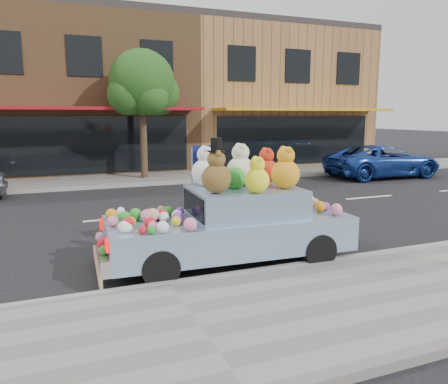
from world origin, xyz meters
name	(u,v)px	position (x,y,z in m)	size (l,w,h in m)	color
ground	(119,219)	(0.00, 0.00, 0.00)	(120.00, 120.00, 0.00)	black
near_sidewalk	(200,330)	(0.00, -6.50, 0.06)	(60.00, 3.00, 0.12)	gray
far_sidewalk	(94,181)	(0.00, 6.50, 0.06)	(60.00, 3.00, 0.12)	gray
near_kerb	(169,286)	(0.00, -5.00, 0.07)	(60.00, 0.12, 0.13)	gray
far_kerb	(98,187)	(0.00, 5.00, 0.07)	(60.00, 0.12, 0.13)	gray
storefront_mid	(80,95)	(0.00, 11.97, 3.64)	(10.00, 9.80, 7.30)	olive
storefront_right	(261,98)	(10.00, 11.97, 3.64)	(10.00, 9.80, 7.30)	olive
street_tree	(142,88)	(2.03, 6.55, 3.69)	(3.00, 2.70, 5.22)	#38281C
car_blue	(383,161)	(11.70, 3.61, 0.69)	(2.29, 4.98, 1.38)	#1B3C96
art_car	(231,218)	(1.40, -4.14, 0.81)	(4.56, 1.96, 2.27)	black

